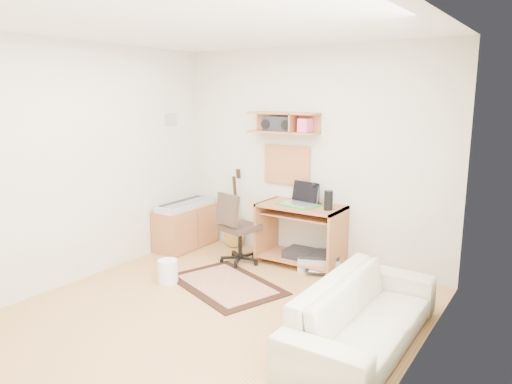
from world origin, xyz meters
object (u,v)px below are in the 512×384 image
Objects in this scene: desk at (301,235)px; sofa at (364,304)px; printer at (320,262)px; cabinet at (186,227)px; task_chair at (240,227)px.

desk reaches higher than sofa.
sofa is (1.08, -1.41, 0.28)m from printer.
cabinet is 3.18m from sofa.
printer is 0.26× the size of sofa.
desk reaches higher than cabinet.
task_chair is 1.83× the size of printer.
desk is at bearing 162.20° from printer.
cabinet is at bearing 165.08° from printer.
task_chair is at bearing -153.96° from desk.
sofa is at bearing -74.91° from printer.
sofa is (2.96, -1.16, 0.09)m from cabinet.
desk is 1.12× the size of task_chair.
task_chair is 0.48× the size of sofa.
cabinet is (-0.96, 0.10, -0.17)m from task_chair.
desk is 1.65m from cabinet.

